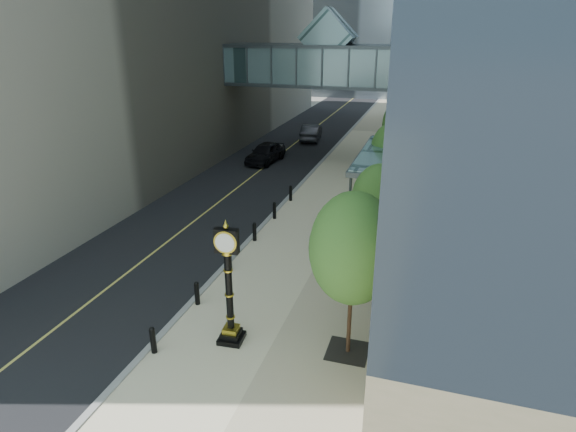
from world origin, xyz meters
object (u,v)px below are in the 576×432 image
Objects in this scene: car_far at (311,132)px; pedestrian at (360,224)px; car_near at (266,153)px; street_clock at (229,293)px.

pedestrian is at bearing 103.62° from car_far.
car_near is (-9.86, 13.26, -0.19)m from pedestrian.
pedestrian is 0.41× the size of car_far.
car_near is 9.12m from car_far.
pedestrian is 23.78m from car_far.
street_clock is 10.19m from pedestrian.
street_clock is at bearing 92.66° from car_far.
car_near is 1.01× the size of car_far.
street_clock is at bearing 58.50° from pedestrian.
pedestrian is at bearing -47.34° from car_near.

